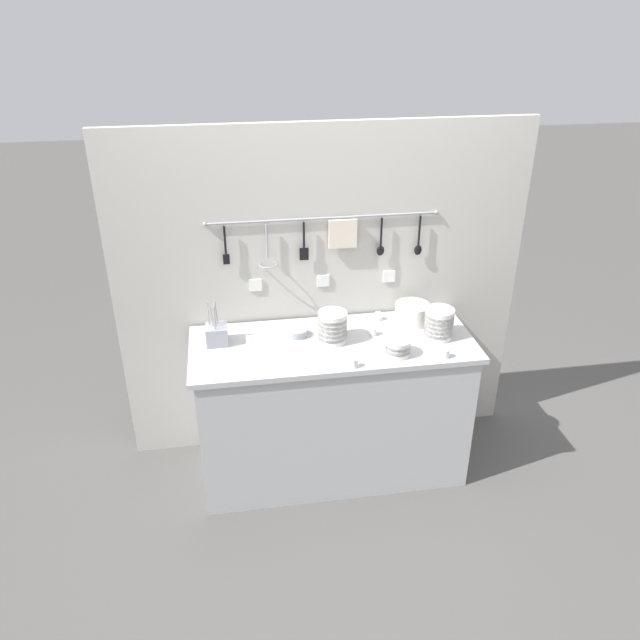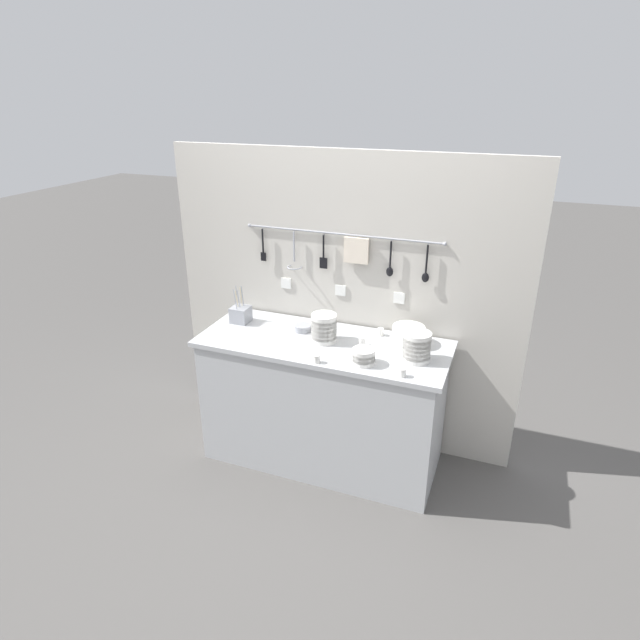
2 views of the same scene
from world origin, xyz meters
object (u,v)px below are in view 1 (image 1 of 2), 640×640
at_px(cup_mid_row, 354,363).
at_px(cup_front_left, 446,353).
at_px(steel_mixing_bowl, 298,333).
at_px(cup_edge_near, 378,316).
at_px(bowl_stack_short_front, 333,327).
at_px(bowl_stack_nested_right, 439,323).
at_px(bowl_stack_tall_left, 398,347).
at_px(cutlery_caddy, 217,334).
at_px(cup_edge_far, 373,331).
at_px(plate_stack, 412,313).

xyz_separation_m(cup_mid_row, cup_front_left, (0.49, 0.02, 0.00)).
relative_size(steel_mixing_bowl, cup_edge_near, 2.21).
bearing_deg(cup_front_left, cup_edge_near, 117.98).
xyz_separation_m(bowl_stack_short_front, bowl_stack_nested_right, (0.58, -0.05, -0.00)).
xyz_separation_m(bowl_stack_nested_right, steel_mixing_bowl, (-0.76, 0.14, -0.07)).
xyz_separation_m(bowl_stack_short_front, bowl_stack_tall_left, (0.31, -0.19, -0.04)).
bearing_deg(cutlery_caddy, bowl_stack_short_front, -7.23).
distance_m(bowl_stack_short_front, cup_edge_near, 0.37).
xyz_separation_m(bowl_stack_nested_right, cup_edge_near, (-0.28, 0.25, -0.06)).
bearing_deg(cup_front_left, steel_mixing_bowl, 154.24).
bearing_deg(cup_front_left, cup_edge_far, 137.19).
relative_size(cup_mid_row, cup_edge_near, 1.00).
bearing_deg(bowl_stack_tall_left, bowl_stack_short_front, 147.87).
height_order(bowl_stack_tall_left, plate_stack, plate_stack).
bearing_deg(steel_mixing_bowl, bowl_stack_tall_left, -30.23).
distance_m(cutlery_caddy, cup_edge_near, 0.93).
height_order(bowl_stack_nested_right, steel_mixing_bowl, bowl_stack_nested_right).
xyz_separation_m(bowl_stack_short_front, cutlery_caddy, (-0.62, 0.08, -0.03)).
distance_m(bowl_stack_tall_left, steel_mixing_bowl, 0.57).
bearing_deg(cup_mid_row, bowl_stack_short_front, 102.21).
distance_m(plate_stack, cup_edge_far, 0.28).
distance_m(bowl_stack_tall_left, cup_edge_near, 0.40).
distance_m(plate_stack, cutlery_caddy, 1.11).
xyz_separation_m(bowl_stack_tall_left, steel_mixing_bowl, (-0.49, 0.28, -0.02)).
bearing_deg(cup_edge_near, cup_edge_far, -112.42).
bearing_deg(cup_mid_row, cup_edge_far, 60.75).
bearing_deg(cup_edge_far, cup_edge_near, 67.58).
relative_size(bowl_stack_tall_left, steel_mixing_bowl, 1.22).
distance_m(bowl_stack_short_front, cutlery_caddy, 0.62).
bearing_deg(bowl_stack_tall_left, cup_edge_near, 91.10).
xyz_separation_m(plate_stack, cup_edge_far, (-0.26, -0.12, -0.03)).
height_order(bowl_stack_tall_left, cup_edge_near, bowl_stack_tall_left).
bearing_deg(steel_mixing_bowl, bowl_stack_nested_right, -10.39).
height_order(bowl_stack_tall_left, cup_mid_row, bowl_stack_tall_left).
bearing_deg(cutlery_caddy, cup_edge_near, 7.60).
relative_size(bowl_stack_short_front, cup_edge_near, 3.65).
relative_size(cup_edge_far, cup_front_left, 1.00).
bearing_deg(cup_edge_far, cup_front_left, -42.81).
distance_m(bowl_stack_tall_left, cup_edge_far, 0.24).
relative_size(bowl_stack_tall_left, cup_edge_near, 2.69).
height_order(plate_stack, cup_edge_far, plate_stack).
xyz_separation_m(bowl_stack_nested_right, plate_stack, (-0.09, 0.20, -0.03)).
bearing_deg(cup_mid_row, cup_front_left, 1.96).
bearing_deg(steel_mixing_bowl, plate_stack, 5.04).
bearing_deg(cutlery_caddy, cup_mid_row, -27.71).
bearing_deg(cutlery_caddy, bowl_stack_nested_right, -6.07).
distance_m(bowl_stack_tall_left, cup_front_left, 0.25).
bearing_deg(plate_stack, steel_mixing_bowl, -174.96).
bearing_deg(steel_mixing_bowl, cup_edge_far, -8.10).
height_order(bowl_stack_short_front, cup_edge_far, bowl_stack_short_front).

